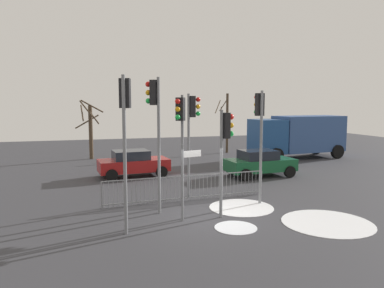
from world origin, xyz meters
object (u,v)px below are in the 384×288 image
at_px(direction_sign_post, 184,178).
at_px(bare_tree_left, 227,122).
at_px(traffic_light_foreground_left, 260,121).
at_px(delivery_truck, 298,135).
at_px(car_green_far, 260,163).
at_px(traffic_light_mid_right, 125,119).
at_px(car_red_trailing, 133,163).
at_px(traffic_light_mid_left, 192,122).
at_px(traffic_light_rear_left, 155,115).
at_px(traffic_light_rear_right, 225,139).
at_px(bare_tree_centre, 90,129).
at_px(traffic_light_foreground_right, 181,125).

distance_m(direction_sign_post, bare_tree_left, 17.84).
bearing_deg(bare_tree_left, traffic_light_foreground_left, -106.75).
bearing_deg(delivery_truck, car_green_far, 38.22).
xyz_separation_m(traffic_light_mid_right, car_red_trailing, (1.32, 8.83, -2.83)).
bearing_deg(car_green_far, traffic_light_mid_right, -142.42).
xyz_separation_m(traffic_light_foreground_left, traffic_light_mid_right, (-5.56, -2.02, 0.26)).
height_order(direction_sign_post, delivery_truck, delivery_truck).
height_order(traffic_light_mid_left, traffic_light_mid_right, traffic_light_mid_right).
xyz_separation_m(traffic_light_rear_left, car_red_trailing, (0.05, 7.02, -2.88)).
relative_size(traffic_light_rear_right, bare_tree_centre, 0.89).
distance_m(traffic_light_foreground_right, delivery_truck, 15.17).
xyz_separation_m(traffic_light_rear_right, traffic_light_mid_right, (-3.53, -0.64, 0.78)).
relative_size(delivery_truck, bare_tree_left, 1.50).
distance_m(traffic_light_rear_left, bare_tree_centre, 14.57).
distance_m(traffic_light_foreground_right, direction_sign_post, 2.53).
distance_m(traffic_light_rear_right, delivery_truck, 15.61).
distance_m(traffic_light_foreground_right, car_green_far, 7.63).
height_order(traffic_light_rear_right, traffic_light_foreground_right, traffic_light_foreground_right).
relative_size(traffic_light_foreground_left, bare_tree_centre, 1.06).
distance_m(traffic_light_foreground_right, traffic_light_mid_right, 3.46).
bearing_deg(direction_sign_post, traffic_light_rear_left, 107.74).
height_order(direction_sign_post, bare_tree_centre, bare_tree_centre).
relative_size(traffic_light_mid_right, direction_sign_post, 1.84).
relative_size(traffic_light_rear_right, traffic_light_foreground_left, 0.84).
distance_m(traffic_light_mid_left, bare_tree_left, 14.52).
xyz_separation_m(traffic_light_foreground_right, bare_tree_centre, (-3.17, 13.70, -1.00)).
relative_size(traffic_light_foreground_left, traffic_light_foreground_right, 1.04).
distance_m(car_green_far, delivery_truck, 7.95).
xyz_separation_m(traffic_light_rear_right, delivery_truck, (10.34, 11.65, -1.07)).
bearing_deg(traffic_light_rear_right, delivery_truck, 122.64).
xyz_separation_m(traffic_light_foreground_right, traffic_light_mid_right, (-2.40, -2.47, 0.38)).
distance_m(traffic_light_rear_right, direction_sign_post, 1.98).
bearing_deg(car_green_far, traffic_light_foreground_left, -120.30).
bearing_deg(bare_tree_centre, traffic_light_foreground_right, -76.95).
distance_m(traffic_light_foreground_left, car_red_trailing, 8.42).
bearing_deg(traffic_light_rear_left, traffic_light_mid_left, -6.19).
relative_size(traffic_light_rear_left, car_green_far, 1.29).
height_order(bare_tree_left, bare_tree_centre, bare_tree_left).
bearing_deg(traffic_light_foreground_right, car_green_far, -102.02).
distance_m(traffic_light_foreground_left, traffic_light_foreground_right, 3.19).
relative_size(traffic_light_foreground_right, traffic_light_rear_left, 0.88).
bearing_deg(traffic_light_rear_left, traffic_light_rear_right, -78.15).
bearing_deg(car_green_far, traffic_light_rear_right, -128.95).
height_order(traffic_light_mid_left, car_red_trailing, traffic_light_mid_left).
xyz_separation_m(traffic_light_mid_left, car_green_far, (4.86, 3.19, -2.50)).
height_order(traffic_light_mid_right, bare_tree_centre, traffic_light_mid_right).
relative_size(traffic_light_mid_left, car_red_trailing, 1.13).
bearing_deg(delivery_truck, traffic_light_mid_left, 34.15).
relative_size(direction_sign_post, bare_tree_left, 0.56).
relative_size(traffic_light_foreground_right, bare_tree_centre, 1.02).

